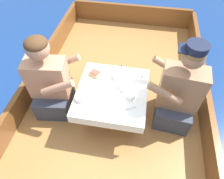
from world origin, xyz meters
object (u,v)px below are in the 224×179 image
person_starboard (178,94)px  sandwich (95,73)px  coffee_cup_port (132,96)px  person_port (50,83)px  coffee_cup_starboard (116,76)px

person_starboard → sandwich: 0.88m
person_starboard → coffee_cup_port: size_ratio=9.33×
person_port → sandwich: 0.48m
coffee_cup_port → person_starboard: bearing=15.9°
person_port → coffee_cup_port: 0.86m
person_starboard → coffee_cup_starboard: (-0.64, 0.12, 0.02)m
coffee_cup_port → coffee_cup_starboard: size_ratio=1.02×
person_starboard → coffee_cup_port: 0.47m
person_starboard → sandwich: bearing=-2.1°
person_starboard → sandwich: (-0.87, 0.11, 0.03)m
person_starboard → coffee_cup_starboard: 0.65m
coffee_cup_starboard → sandwich: bearing=-178.7°
sandwich → coffee_cup_starboard: sandwich is taller
person_port → person_starboard: bearing=-4.1°
person_port → coffee_cup_starboard: bearing=8.8°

